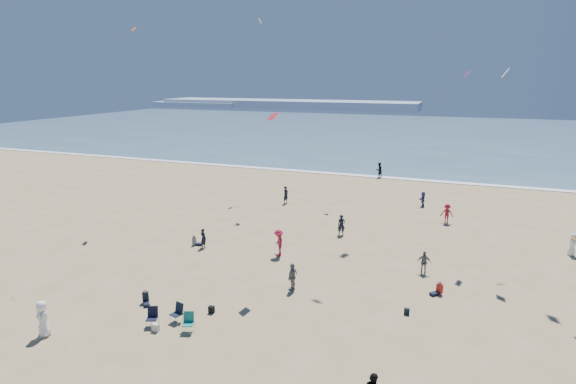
% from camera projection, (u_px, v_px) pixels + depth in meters
% --- Properties ---
extents(ocean, '(220.00, 100.00, 0.06)m').
position_uv_depth(ocean, '(414.00, 133.00, 102.68)').
color(ocean, '#476B84').
rests_on(ocean, ground).
extents(surf_line, '(220.00, 1.20, 0.08)m').
position_uv_depth(surf_line, '(376.00, 177.00, 57.35)').
color(surf_line, white).
rests_on(surf_line, ground).
extents(headland_far, '(110.00, 20.00, 3.20)m').
position_uv_depth(headland_far, '(286.00, 104.00, 190.85)').
color(headland_far, '#7A8EA8').
rests_on(headland_far, ground).
extents(headland_near, '(40.00, 14.00, 2.00)m').
position_uv_depth(headland_near, '(199.00, 104.00, 200.17)').
color(headland_near, '#7A8EA8').
rests_on(headland_near, ground).
extents(standing_flyers, '(28.15, 51.73, 1.93)m').
position_uv_depth(standing_flyers, '(333.00, 247.00, 31.22)').
color(standing_flyers, navy).
rests_on(standing_flyers, ground).
extents(seated_group, '(18.69, 22.28, 0.84)m').
position_uv_depth(seated_group, '(241.00, 321.00, 22.60)').
color(seated_group, white).
rests_on(seated_group, ground).
extents(chair_cluster, '(2.78, 1.55, 1.00)m').
position_uv_depth(chair_cluster, '(172.00, 318.00, 22.69)').
color(chair_cluster, black).
rests_on(chair_cluster, ground).
extents(white_tote, '(0.35, 0.20, 0.40)m').
position_uv_depth(white_tote, '(156.00, 328.00, 22.37)').
color(white_tote, silver).
rests_on(white_tote, ground).
extents(black_backpack, '(0.30, 0.22, 0.38)m').
position_uv_depth(black_backpack, '(211.00, 310.00, 24.13)').
color(black_backpack, black).
rests_on(black_backpack, ground).
extents(navy_bag, '(0.28, 0.18, 0.34)m').
position_uv_depth(navy_bag, '(407.00, 311.00, 23.98)').
color(navy_bag, black).
rests_on(navy_bag, ground).
extents(kites_aloft, '(43.89, 43.58, 31.05)m').
position_uv_depth(kites_aloft, '(464.00, 29.00, 21.41)').
color(kites_aloft, white).
rests_on(kites_aloft, ground).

